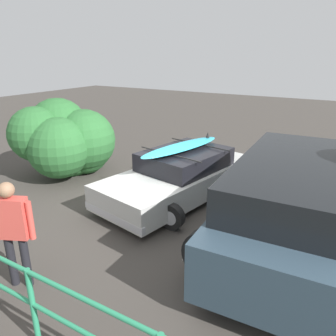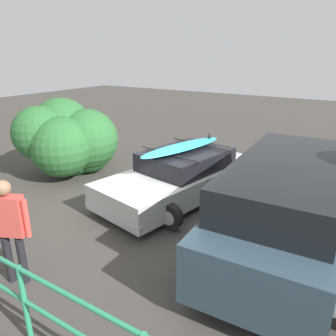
# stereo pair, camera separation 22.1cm
# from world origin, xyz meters

# --- Properties ---
(ground_plane) EXTENTS (44.00, 44.00, 0.02)m
(ground_plane) POSITION_xyz_m (0.00, 0.00, -0.01)
(ground_plane) COLOR #423D38
(ground_plane) RESTS_ON ground
(parking_stripe) EXTENTS (0.12, 4.75, 0.00)m
(parking_stripe) POSITION_xyz_m (-1.53, -0.77, 0.00)
(parking_stripe) COLOR silver
(parking_stripe) RESTS_ON ground
(sedan_car) EXTENTS (2.87, 4.69, 1.47)m
(sedan_car) POSITION_xyz_m (-0.15, -0.81, 0.57)
(sedan_car) COLOR silver
(sedan_car) RESTS_ON ground
(suv_car) EXTENTS (2.88, 5.02, 1.76)m
(suv_car) POSITION_xyz_m (-2.92, 0.32, 0.92)
(suv_car) COLOR #334756
(suv_car) RESTS_ON ground
(person_bystander) EXTENTS (0.62, 0.39, 1.74)m
(person_bystander) POSITION_xyz_m (0.41, 3.45, 1.04)
(person_bystander) COLOR black
(person_bystander) RESTS_ON ground
(railing_fence) EXTENTS (11.00, 0.08, 1.11)m
(railing_fence) POSITION_xyz_m (-0.73, 4.07, 0.74)
(railing_fence) COLOR #2D9366
(railing_fence) RESTS_ON ground
(bush_near_left) EXTENTS (2.61, 2.67, 2.31)m
(bush_near_left) POSITION_xyz_m (3.51, -0.48, 1.01)
(bush_near_left) COLOR brown
(bush_near_left) RESTS_ON ground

